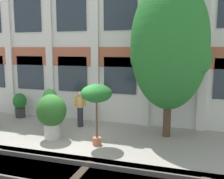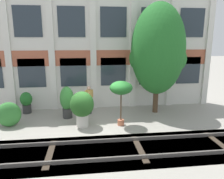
# 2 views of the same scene
# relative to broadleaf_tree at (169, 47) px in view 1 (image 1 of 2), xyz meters

# --- Properties ---
(ground_plane) EXTENTS (80.00, 80.00, 0.00)m
(ground_plane) POSITION_rel_broadleaf_tree_xyz_m (-3.52, -1.77, -3.55)
(ground_plane) COLOR #9E998E
(apartment_facade) EXTENTS (14.80, 0.64, 8.36)m
(apartment_facade) POSITION_rel_broadleaf_tree_xyz_m (-3.52, 1.52, 0.61)
(apartment_facade) COLOR silver
(apartment_facade) RESTS_ON ground
(rail_tracks) EXTENTS (22.44, 2.80, 0.43)m
(rail_tracks) POSITION_rel_broadleaf_tree_xyz_m (-3.52, -4.22, -3.68)
(rail_tracks) COLOR #423F3A
(rail_tracks) RESTS_ON ground
(broadleaf_tree) EXTENTS (3.12, 2.97, 6.15)m
(broadleaf_tree) POSITION_rel_broadleaf_tree_xyz_m (0.00, 0.00, 0.00)
(broadleaf_tree) COLOR #4C3826
(broadleaf_tree) RESTS_ON ground
(potted_plant_stone_basin) EXTENTS (1.16, 1.16, 1.76)m
(potted_plant_stone_basin) POSITION_rel_broadleaf_tree_xyz_m (-4.22, -1.64, -2.51)
(potted_plant_stone_basin) COLOR beige
(potted_plant_stone_basin) RESTS_ON ground
(potted_plant_fluted_column) EXTENTS (0.68, 0.68, 1.24)m
(potted_plant_fluted_column) POSITION_rel_broadleaf_tree_xyz_m (-7.44, 0.71, -2.84)
(potted_plant_fluted_column) COLOR #333333
(potted_plant_fluted_column) RESTS_ON ground
(potted_plant_glazed_jar) EXTENTS (0.74, 0.74, 1.74)m
(potted_plant_glazed_jar) POSITION_rel_broadleaf_tree_xyz_m (-5.05, -0.35, -2.59)
(potted_plant_glazed_jar) COLOR #333333
(potted_plant_glazed_jar) RESTS_ON ground
(potted_plant_terracotta_small) EXTENTS (1.11, 1.11, 2.24)m
(potted_plant_terracotta_small) POSITION_rel_broadleaf_tree_xyz_m (-2.32, -1.72, -1.70)
(potted_plant_terracotta_small) COLOR #B76647
(potted_plant_terracotta_small) RESTS_ON ground
(resident_by_doorway) EXTENTS (0.48, 0.34, 1.61)m
(resident_by_doorway) POSITION_rel_broadleaf_tree_xyz_m (-3.86, 0.19, -2.68)
(resident_by_doorway) COLOR #282833
(resident_by_doorway) RESTS_ON ground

